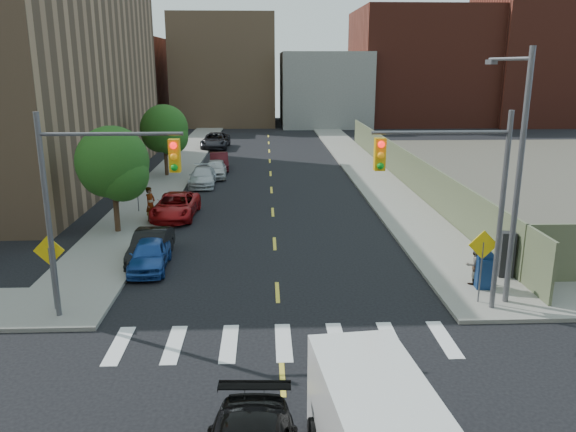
{
  "coord_description": "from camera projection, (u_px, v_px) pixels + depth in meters",
  "views": [
    {
      "loc": [
        -0.41,
        -11.9,
        8.43
      ],
      "look_at": [
        0.56,
        11.75,
        2.0
      ],
      "focal_mm": 35.0,
      "sensor_mm": 36.0,
      "label": 1
    }
  ],
  "objects": [
    {
      "name": "sidewalk_nw",
      "position": [
        188.0,
        155.0,
        53.39
      ],
      "size": [
        3.5,
        73.0,
        0.15
      ],
      "primitive_type": "cube",
      "color": "gray",
      "rests_on": "ground"
    },
    {
      "name": "pedestrian_east",
      "position": [
        474.0,
        265.0,
        21.65
      ],
      "size": [
        0.89,
        0.77,
        1.57
      ],
      "primitive_type": "imported",
      "rotation": [
        0.0,
        0.0,
        3.4
      ],
      "color": "gray",
      "rests_on": "sidewalk_ne"
    },
    {
      "name": "parked_car_grey",
      "position": [
        216.0,
        141.0,
        57.71
      ],
      "size": [
        2.81,
        5.78,
        1.58
      ],
      "primitive_type": "imported",
      "rotation": [
        0.0,
        0.0,
        -0.03
      ],
      "color": "black",
      "rests_on": "ground"
    },
    {
      "name": "tree_west_near",
      "position": [
        113.0,
        167.0,
        27.94
      ],
      "size": [
        3.66,
        3.64,
        5.52
      ],
      "color": "#332114",
      "rests_on": "ground"
    },
    {
      "name": "bg_bldg_west",
      "position": [
        111.0,
        82.0,
        78.75
      ],
      "size": [
        14.0,
        18.0,
        12.0
      ],
      "primitive_type": "cube",
      "color": "#592319",
      "rests_on": "ground"
    },
    {
      "name": "warn_sign_ne",
      "position": [
        482.0,
        253.0,
        19.73
      ],
      "size": [
        1.06,
        0.06,
        2.83
      ],
      "color": "#59595E",
      "rests_on": "ground"
    },
    {
      "name": "parked_car_blue",
      "position": [
        150.0,
        254.0,
        23.7
      ],
      "size": [
        1.68,
        3.84,
        1.29
      ],
      "primitive_type": "imported",
      "rotation": [
        0.0,
        0.0,
        0.04
      ],
      "color": "#1A4394",
      "rests_on": "ground"
    },
    {
      "name": "pedestrian_west",
      "position": [
        150.0,
        204.0,
        30.43
      ],
      "size": [
        0.68,
        0.81,
        1.87
      ],
      "primitive_type": "imported",
      "rotation": [
        0.0,
        0.0,
        1.16
      ],
      "color": "gray",
      "rests_on": "sidewalk_nw"
    },
    {
      "name": "signal_ne",
      "position": [
        459.0,
        186.0,
        18.54
      ],
      "size": [
        4.59,
        0.3,
        7.0
      ],
      "color": "#59595E",
      "rests_on": "ground"
    },
    {
      "name": "payphone",
      "position": [
        507.0,
        254.0,
        22.41
      ],
      "size": [
        0.61,
        0.53,
        1.85
      ],
      "primitive_type": "cube",
      "rotation": [
        0.0,
        0.0,
        -0.15
      ],
      "color": "black",
      "rests_on": "sidewalk_ne"
    },
    {
      "name": "bg_bldg_center",
      "position": [
        323.0,
        89.0,
        80.2
      ],
      "size": [
        12.0,
        16.0,
        10.0
      ],
      "primitive_type": "cube",
      "color": "gray",
      "rests_on": "ground"
    },
    {
      "name": "signal_nw",
      "position": [
        93.0,
        189.0,
        18.06
      ],
      "size": [
        4.59,
        0.3,
        7.0
      ],
      "color": "#59595E",
      "rests_on": "ground"
    },
    {
      "name": "smokestack",
      "position": [
        564.0,
        23.0,
        79.19
      ],
      "size": [
        1.8,
        1.8,
        28.0
      ],
      "primitive_type": "cylinder",
      "color": "#8C6B4C",
      "rests_on": "ground"
    },
    {
      "name": "ground",
      "position": [
        285.0,
        421.0,
        13.7
      ],
      "size": [
        160.0,
        160.0,
        0.0
      ],
      "primitive_type": "plane",
      "color": "black",
      "rests_on": "ground"
    },
    {
      "name": "streetlight_ne",
      "position": [
        515.0,
        160.0,
        19.31
      ],
      "size": [
        0.25,
        3.7,
        9.0
      ],
      "color": "#59595E",
      "rests_on": "ground"
    },
    {
      "name": "mailbox",
      "position": [
        485.0,
        270.0,
        21.26
      ],
      "size": [
        0.66,
        0.53,
        1.52
      ],
      "rotation": [
        0.0,
        0.0,
        -0.1
      ],
      "color": "navy",
      "rests_on": "sidewalk_ne"
    },
    {
      "name": "bg_bldg_fareast",
      "position": [
        532.0,
        60.0,
        80.34
      ],
      "size": [
        14.0,
        16.0,
        18.0
      ],
      "primitive_type": "cube",
      "color": "#592319",
      "rests_on": "ground"
    },
    {
      "name": "warn_sign_midwest",
      "position": [
        137.0,
        180.0,
        32.15
      ],
      "size": [
        1.06,
        0.06,
        2.83
      ],
      "color": "#59595E",
      "rests_on": "ground"
    },
    {
      "name": "warn_sign_nw",
      "position": [
        50.0,
        259.0,
        19.13
      ],
      "size": [
        1.06,
        0.06,
        2.83
      ],
      "color": "#59595E",
      "rests_on": "ground"
    },
    {
      "name": "parked_car_silver",
      "position": [
        203.0,
        177.0,
        40.03
      ],
      "size": [
        1.93,
        4.52,
        1.3
      ],
      "primitive_type": "imported",
      "rotation": [
        0.0,
        0.0,
        0.03
      ],
      "color": "#B9BDC1",
      "rests_on": "ground"
    },
    {
      "name": "parked_car_maroon",
      "position": [
        219.0,
        161.0,
        46.07
      ],
      "size": [
        1.87,
        4.35,
        1.39
      ],
      "primitive_type": "imported",
      "rotation": [
        0.0,
        0.0,
        0.1
      ],
      "color": "#380B0F",
      "rests_on": "ground"
    },
    {
      "name": "bg_bldg_midwest",
      "position": [
        225.0,
        71.0,
        80.92
      ],
      "size": [
        14.0,
        16.0,
        15.0
      ],
      "primitive_type": "cube",
      "color": "#8C6B4C",
      "rests_on": "ground"
    },
    {
      "name": "fence_north",
      "position": [
        403.0,
        166.0,
        40.75
      ],
      "size": [
        0.12,
        44.0,
        2.5
      ],
      "primitive_type": "cube",
      "color": "#5D5D41",
      "rests_on": "ground"
    },
    {
      "name": "tree_west_far",
      "position": [
        165.0,
        132.0,
        42.4
      ],
      "size": [
        3.66,
        3.64,
        5.52
      ],
      "color": "#332114",
      "rests_on": "ground"
    },
    {
      "name": "bg_bldg_east",
      "position": [
        418.0,
        67.0,
        81.9
      ],
      "size": [
        18.0,
        18.0,
        16.0
      ],
      "primitive_type": "cube",
      "color": "#592319",
      "rests_on": "ground"
    },
    {
      "name": "parked_car_red",
      "position": [
        176.0,
        206.0,
        31.65
      ],
      "size": [
        2.44,
        4.97,
        1.36
      ],
      "primitive_type": "imported",
      "rotation": [
        0.0,
        0.0,
        -0.04
      ],
      "color": "#9E0F12",
      "rests_on": "ground"
    },
    {
      "name": "sidewalk_ne",
      "position": [
        350.0,
        154.0,
        54.0
      ],
      "size": [
        3.5,
        73.0,
        0.15
      ],
      "primitive_type": "cube",
      "color": "gray",
      "rests_on": "ground"
    },
    {
      "name": "parked_car_black",
      "position": [
        151.0,
        246.0,
        24.76
      ],
      "size": [
        1.51,
        4.08,
        1.33
      ],
      "primitive_type": "imported",
      "rotation": [
        0.0,
        0.0,
        -0.03
      ],
      "color": "black",
      "rests_on": "ground"
    },
    {
      "name": "parked_car_white",
      "position": [
        216.0,
        169.0,
        42.91
      ],
      "size": [
        1.78,
        4.05,
        1.36
      ],
      "primitive_type": "imported",
      "rotation": [
        0.0,
        0.0,
        0.05
      ],
      "color": "silver",
      "rests_on": "ground"
    }
  ]
}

